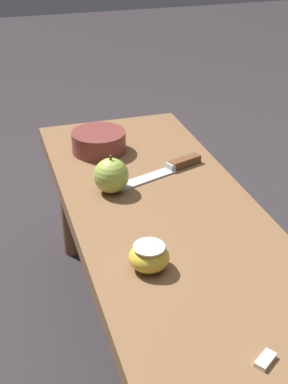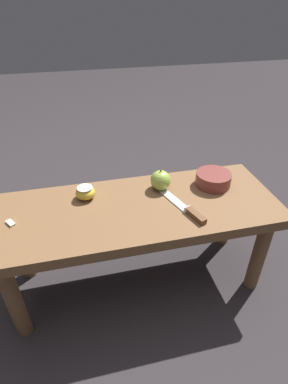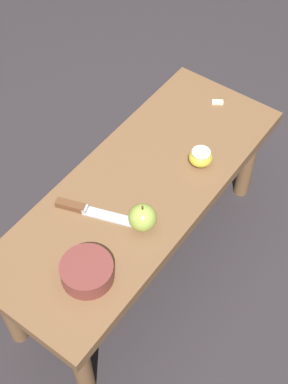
# 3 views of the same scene
# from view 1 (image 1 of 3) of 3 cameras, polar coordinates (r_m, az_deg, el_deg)

# --- Properties ---
(ground_plane) EXTENTS (8.00, 8.00, 0.00)m
(ground_plane) POSITION_cam_1_polar(r_m,az_deg,el_deg) (1.37, 1.99, -16.12)
(ground_plane) COLOR #2D282B
(wooden_bench) EXTENTS (1.03, 0.39, 0.40)m
(wooden_bench) POSITION_cam_1_polar(r_m,az_deg,el_deg) (1.15, 2.27, -4.46)
(wooden_bench) COLOR brown
(wooden_bench) RESTS_ON ground_plane
(knife) EXTENTS (0.11, 0.24, 0.02)m
(knife) POSITION_cam_1_polar(r_m,az_deg,el_deg) (1.27, 2.95, 2.65)
(knife) COLOR #B7BABF
(knife) RESTS_ON wooden_bench
(apple_whole) EXTENTS (0.08, 0.08, 0.09)m
(apple_whole) POSITION_cam_1_polar(r_m,az_deg,el_deg) (1.17, -3.52, 1.76)
(apple_whole) COLOR #9EB747
(apple_whole) RESTS_ON wooden_bench
(apple_cut) EXTENTS (0.07, 0.07, 0.05)m
(apple_cut) POSITION_cam_1_polar(r_m,az_deg,el_deg) (0.94, 0.54, -6.92)
(apple_cut) COLOR gold
(apple_cut) RESTS_ON wooden_bench
(apple_slice_near_knife) EXTENTS (0.04, 0.04, 0.01)m
(apple_slice_near_knife) POSITION_cam_1_polar(r_m,az_deg,el_deg) (0.81, 12.87, -17.05)
(apple_slice_near_knife) COLOR white
(apple_slice_near_knife) RESTS_ON wooden_bench
(bowl) EXTENTS (0.14, 0.14, 0.05)m
(bowl) POSITION_cam_1_polar(r_m,az_deg,el_deg) (1.36, -4.84, 5.37)
(bowl) COLOR brown
(bowl) RESTS_ON wooden_bench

